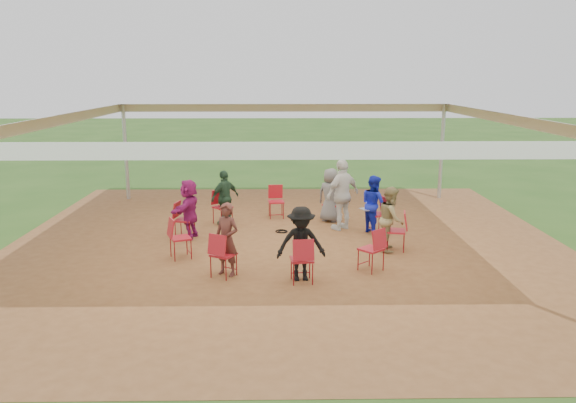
{
  "coord_description": "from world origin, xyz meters",
  "views": [
    {
      "loc": [
        -0.17,
        -12.64,
        3.87
      ],
      "look_at": [
        0.04,
        0.3,
        0.96
      ],
      "focal_mm": 35.0,
      "sensor_mm": 36.0,
      "label": 1
    }
  ],
  "objects_px": {
    "chair_1": "(332,204)",
    "person_seated_0": "(374,204)",
    "person_seated_4": "(227,239)",
    "person_seated_6": "(391,219)",
    "person_seated_1": "(330,195)",
    "laptop": "(368,207)",
    "person_seated_5": "(301,244)",
    "chair_7": "(302,260)",
    "chair_2": "(276,202)",
    "chair_8": "(371,249)",
    "chair_3": "(223,207)",
    "standing_person": "(343,195)",
    "person_seated_3": "(189,209)",
    "cable_coil": "(282,231)",
    "chair_9": "(396,231)",
    "chair_5": "(180,238)",
    "chair_4": "(185,220)",
    "person_seated_2": "(225,198)",
    "chair_0": "(377,215)",
    "chair_6": "(223,255)"
  },
  "relations": [
    {
      "from": "person_seated_0",
      "to": "cable_coil",
      "type": "relative_size",
      "value": 3.98
    },
    {
      "from": "chair_1",
      "to": "laptop",
      "type": "distance_m",
      "value": 1.51
    },
    {
      "from": "chair_1",
      "to": "person_seated_2",
      "type": "distance_m",
      "value": 2.9
    },
    {
      "from": "person_seated_0",
      "to": "person_seated_1",
      "type": "relative_size",
      "value": 1.0
    },
    {
      "from": "chair_2",
      "to": "chair_4",
      "type": "height_order",
      "value": "same"
    },
    {
      "from": "person_seated_3",
      "to": "chair_0",
      "type": "bearing_deg",
      "value": 108.46
    },
    {
      "from": "person_seated_4",
      "to": "person_seated_6",
      "type": "bearing_deg",
      "value": 54.0
    },
    {
      "from": "chair_8",
      "to": "chair_9",
      "type": "xyz_separation_m",
      "value": [
        0.78,
        1.34,
        0.0
      ]
    },
    {
      "from": "chair_4",
      "to": "person_seated_1",
      "type": "bearing_deg",
      "value": 124.98
    },
    {
      "from": "chair_4",
      "to": "chair_5",
      "type": "bearing_deg",
      "value": 18.0
    },
    {
      "from": "chair_0",
      "to": "chair_5",
      "type": "relative_size",
      "value": 1.0
    },
    {
      "from": "chair_9",
      "to": "person_seated_2",
      "type": "bearing_deg",
      "value": 72.46
    },
    {
      "from": "chair_1",
      "to": "chair_2",
      "type": "xyz_separation_m",
      "value": [
        -1.52,
        0.33,
        0.0
      ]
    },
    {
      "from": "person_seated_4",
      "to": "chair_1",
      "type": "bearing_deg",
      "value": 90.0
    },
    {
      "from": "person_seated_1",
      "to": "person_seated_2",
      "type": "xyz_separation_m",
      "value": [
        -2.8,
        -0.29,
        0.0
      ]
    },
    {
      "from": "person_seated_2",
      "to": "cable_coil",
      "type": "relative_size",
      "value": 3.98
    },
    {
      "from": "laptop",
      "to": "person_seated_5",
      "type": "bearing_deg",
      "value": 127.44
    },
    {
      "from": "chair_2",
      "to": "person_seated_5",
      "type": "height_order",
      "value": "person_seated_5"
    },
    {
      "from": "person_seated_4",
      "to": "laptop",
      "type": "distance_m",
      "value": 4.4
    },
    {
      "from": "person_seated_3",
      "to": "cable_coil",
      "type": "xyz_separation_m",
      "value": [
        2.24,
        0.52,
        -0.71
      ]
    },
    {
      "from": "chair_3",
      "to": "chair_5",
      "type": "xyz_separation_m",
      "value": [
        -0.62,
        -2.89,
        0.0
      ]
    },
    {
      "from": "chair_2",
      "to": "person_seated_3",
      "type": "height_order",
      "value": "person_seated_3"
    },
    {
      "from": "chair_1",
      "to": "chair_7",
      "type": "xyz_separation_m",
      "value": [
        -1.01,
        -4.68,
        0.0
      ]
    },
    {
      "from": "chair_1",
      "to": "laptop",
      "type": "height_order",
      "value": "chair_1"
    },
    {
      "from": "chair_0",
      "to": "person_seated_0",
      "type": "bearing_deg",
      "value": 90.0
    },
    {
      "from": "chair_7",
      "to": "chair_2",
      "type": "bearing_deg",
      "value": 90.0
    },
    {
      "from": "chair_1",
      "to": "person_seated_0",
      "type": "bearing_deg",
      "value": 157.7
    },
    {
      "from": "person_seated_2",
      "to": "chair_6",
      "type": "bearing_deg",
      "value": 52.98
    },
    {
      "from": "person_seated_3",
      "to": "standing_person",
      "type": "bearing_deg",
      "value": 113.52
    },
    {
      "from": "person_seated_2",
      "to": "cable_coil",
      "type": "bearing_deg",
      "value": 111.11
    },
    {
      "from": "chair_1",
      "to": "standing_person",
      "type": "bearing_deg",
      "value": 131.07
    },
    {
      "from": "chair_5",
      "to": "chair_4",
      "type": "bearing_deg",
      "value": 162.0
    },
    {
      "from": "chair_0",
      "to": "chair_3",
      "type": "xyz_separation_m",
      "value": [
        -3.98,
        0.86,
        0.0
      ]
    },
    {
      "from": "chair_6",
      "to": "person_seated_4",
      "type": "bearing_deg",
      "value": 90.0
    },
    {
      "from": "chair_2",
      "to": "chair_3",
      "type": "distance_m",
      "value": 1.55
    },
    {
      "from": "chair_0",
      "to": "chair_1",
      "type": "bearing_deg",
      "value": 18.0
    },
    {
      "from": "person_seated_2",
      "to": "cable_coil",
      "type": "height_order",
      "value": "person_seated_2"
    },
    {
      "from": "chair_2",
      "to": "chair_8",
      "type": "distance_m",
      "value": 4.78
    },
    {
      "from": "chair_5",
      "to": "chair_3",
      "type": "bearing_deg",
      "value": 144.0
    },
    {
      "from": "chair_1",
      "to": "chair_6",
      "type": "height_order",
      "value": "same"
    },
    {
      "from": "chair_7",
      "to": "person_seated_1",
      "type": "height_order",
      "value": "person_seated_1"
    },
    {
      "from": "chair_4",
      "to": "chair_5",
      "type": "xyz_separation_m",
      "value": [
        0.16,
        -1.55,
        0.0
      ]
    },
    {
      "from": "chair_4",
      "to": "person_seated_5",
      "type": "distance_m",
      "value": 3.98
    },
    {
      "from": "chair_0",
      "to": "chair_9",
      "type": "xyz_separation_m",
      "value": [
        0.16,
        -1.55,
        0.0
      ]
    },
    {
      "from": "chair_3",
      "to": "standing_person",
      "type": "relative_size",
      "value": 0.5
    },
    {
      "from": "chair_4",
      "to": "person_seated_3",
      "type": "xyz_separation_m",
      "value": [
        0.12,
        -0.03,
        0.28
      ]
    },
    {
      "from": "standing_person",
      "to": "cable_coil",
      "type": "bearing_deg",
      "value": -29.22
    },
    {
      "from": "chair_0",
      "to": "person_seated_4",
      "type": "bearing_deg",
      "value": 107.54
    },
    {
      "from": "chair_7",
      "to": "person_seated_2",
      "type": "height_order",
      "value": "person_seated_2"
    },
    {
      "from": "person_seated_2",
      "to": "standing_person",
      "type": "bearing_deg",
      "value": 128.44
    }
  ]
}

